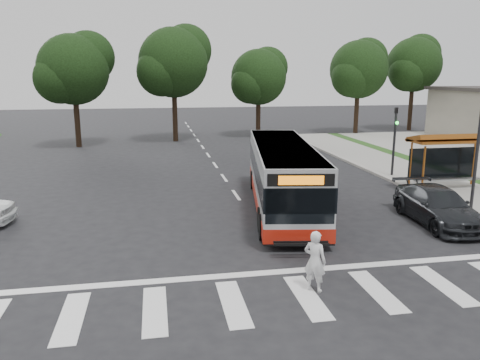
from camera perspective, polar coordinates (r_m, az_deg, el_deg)
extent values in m
plane|color=black|center=(17.39, 2.95, -6.73)|extent=(140.00, 140.00, 0.00)
cube|color=gray|center=(28.74, 20.93, 0.36)|extent=(4.00, 40.00, 0.12)
cube|color=#9E9991|center=(27.76, 17.40, 0.24)|extent=(0.30, 40.00, 0.15)
cube|color=silver|center=(12.95, 8.19, -13.90)|extent=(18.00, 2.60, 0.01)
cylinder|color=brown|center=(24.47, 21.45, 1.18)|extent=(0.10, 0.10, 2.30)
cylinder|color=brown|center=(25.48, 20.05, 1.72)|extent=(0.10, 0.10, 2.30)
cylinder|color=brown|center=(27.47, 26.56, 1.89)|extent=(0.10, 0.10, 2.30)
cube|color=brown|center=(25.75, 24.41, 4.40)|extent=(4.20, 1.60, 0.12)
cube|color=brown|center=(25.77, 24.38, 4.75)|extent=(4.20, 1.32, 0.51)
cube|color=black|center=(26.42, 23.44, 1.92)|extent=(3.80, 0.06, 1.60)
cube|color=gray|center=(26.08, 24.01, 0.05)|extent=(3.60, 0.40, 0.08)
cylinder|color=black|center=(22.16, 27.10, 4.75)|extent=(0.14, 0.14, 6.50)
cylinder|color=black|center=(28.15, 18.27, 4.33)|extent=(0.14, 0.14, 4.00)
imported|color=black|center=(27.99, 18.49, 7.37)|extent=(0.16, 0.20, 1.00)
sphere|color=#19E533|center=(27.86, 18.61, 6.62)|extent=(0.18, 0.18, 0.18)
cylinder|color=black|center=(48.34, 14.01, 8.19)|extent=(0.44, 0.44, 4.40)
sphere|color=black|center=(48.22, 14.27, 12.93)|extent=(5.60, 5.60, 5.60)
sphere|color=black|center=(49.47, 15.14, 14.02)|extent=(4.20, 4.20, 4.20)
sphere|color=black|center=(47.18, 13.47, 12.13)|extent=(3.92, 3.92, 3.92)
cylinder|color=black|center=(53.31, 20.07, 8.32)|extent=(0.44, 0.44, 4.84)
sphere|color=black|center=(53.22, 20.44, 13.03)|extent=(5.60, 5.60, 5.60)
sphere|color=black|center=(54.54, 21.12, 14.12)|extent=(4.20, 4.20, 4.20)
sphere|color=black|center=(52.11, 19.82, 12.26)|extent=(3.92, 3.92, 3.92)
cylinder|color=black|center=(42.12, -7.94, 7.99)|extent=(0.44, 0.44, 4.84)
sphere|color=black|center=(42.00, -8.13, 13.98)|extent=(6.00, 6.00, 6.00)
sphere|color=black|center=(43.01, -6.57, 15.46)|extent=(4.50, 4.50, 4.50)
sphere|color=black|center=(41.21, -9.55, 12.89)|extent=(4.20, 4.20, 4.20)
cylinder|color=black|center=(45.19, 2.23, 7.85)|extent=(0.44, 0.44, 3.96)
sphere|color=black|center=(45.04, 2.27, 12.42)|extent=(5.20, 5.20, 5.20)
sphere|color=black|center=(46.04, 3.37, 13.54)|extent=(3.90, 3.90, 3.90)
sphere|color=black|center=(44.22, 1.28, 11.61)|extent=(3.64, 3.64, 3.64)
cylinder|color=black|center=(40.58, -19.24, 6.93)|extent=(0.44, 0.44, 4.40)
sphere|color=black|center=(40.43, -19.66, 12.57)|extent=(5.60, 5.60, 5.60)
sphere|color=black|center=(41.13, -17.99, 14.07)|extent=(4.20, 4.20, 4.20)
sphere|color=black|center=(39.90, -21.15, 11.46)|extent=(3.92, 3.92, 3.92)
imported|color=white|center=(12.99, 9.12, -9.73)|extent=(0.74, 0.72, 1.72)
imported|color=black|center=(20.12, 22.95, -2.93)|extent=(2.29, 5.00, 1.42)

